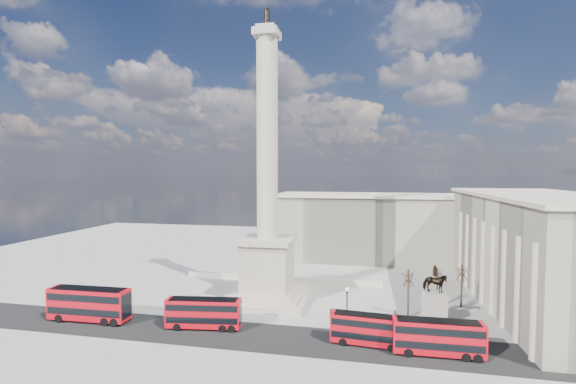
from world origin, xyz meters
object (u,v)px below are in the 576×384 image
(nelsons_column, at_px, (267,226))
(pedestrian_walking, at_px, (396,316))
(red_bus_b, at_px, (204,313))
(victorian_lamp, at_px, (347,306))
(pedestrian_crossing, at_px, (331,313))
(red_bus_a, at_px, (90,304))
(red_bus_d, at_px, (438,337))
(red_bus_c, at_px, (370,330))
(pedestrian_standing, at_px, (370,328))
(equestrian_statue, at_px, (434,303))

(nelsons_column, bearing_deg, pedestrian_walking, -16.24)
(red_bus_b, xyz_separation_m, victorian_lamp, (19.91, 2.39, 1.51))
(pedestrian_crossing, bearing_deg, red_bus_b, 103.33)
(red_bus_a, bearing_deg, red_bus_d, -2.68)
(red_bus_a, bearing_deg, nelsons_column, 30.62)
(red_bus_a, height_order, pedestrian_walking, red_bus_a)
(pedestrian_walking, bearing_deg, red_bus_b, -169.60)
(red_bus_b, height_order, red_bus_c, red_bus_b)
(red_bus_d, distance_m, pedestrian_standing, 9.20)
(red_bus_d, height_order, pedestrian_standing, red_bus_d)
(red_bus_a, bearing_deg, pedestrian_crossing, 11.50)
(pedestrian_walking, height_order, pedestrian_crossing, pedestrian_walking)
(equestrian_statue, height_order, pedestrian_standing, equestrian_statue)
(pedestrian_standing, bearing_deg, red_bus_d, 115.76)
(red_bus_a, distance_m, pedestrian_crossing, 36.07)
(pedestrian_walking, relative_size, pedestrian_standing, 0.94)
(red_bus_a, height_order, pedestrian_crossing, red_bus_a)
(red_bus_b, bearing_deg, pedestrian_crossing, 15.29)
(red_bus_a, relative_size, red_bus_b, 1.14)
(red_bus_b, distance_m, pedestrian_walking, 27.93)
(red_bus_c, xyz_separation_m, red_bus_d, (8.05, -1.10, 0.16))
(red_bus_a, xyz_separation_m, pedestrian_crossing, (35.14, 7.95, -1.78))
(nelsons_column, distance_m, red_bus_b, 18.40)
(red_bus_c, height_order, pedestrian_walking, red_bus_c)
(red_bus_a, relative_size, red_bus_d, 1.15)
(nelsons_column, bearing_deg, equestrian_statue, -12.00)
(red_bus_d, bearing_deg, red_bus_b, 175.15)
(victorian_lamp, bearing_deg, pedestrian_standing, -0.82)
(victorian_lamp, height_order, pedestrian_walking, victorian_lamp)
(red_bus_d, distance_m, victorian_lamp, 12.06)
(red_bus_c, bearing_deg, equestrian_statue, 49.46)
(nelsons_column, distance_m, red_bus_d, 31.71)
(red_bus_a, distance_m, pedestrian_walking, 45.46)
(red_bus_c, xyz_separation_m, pedestrian_walking, (3.82, 8.63, -1.20))
(red_bus_b, xyz_separation_m, equestrian_statue, (32.29, 8.21, 0.79))
(nelsons_column, distance_m, pedestrian_walking, 25.03)
(red_bus_a, distance_m, pedestrian_standing, 41.02)
(red_bus_b, relative_size, pedestrian_crossing, 6.55)
(nelsons_column, bearing_deg, victorian_lamp, -38.95)
(equestrian_statue, distance_m, pedestrian_crossing, 15.17)
(victorian_lamp, relative_size, equestrian_statue, 0.74)
(red_bus_c, bearing_deg, red_bus_d, -2.73)
(nelsons_column, relative_size, pedestrian_standing, 26.38)
(nelsons_column, distance_m, pedestrian_standing, 23.98)
(equestrian_statue, bearing_deg, pedestrian_standing, -147.65)
(equestrian_statue, relative_size, pedestrian_standing, 4.59)
(nelsons_column, bearing_deg, red_bus_b, -112.50)
(red_bus_c, height_order, pedestrian_standing, red_bus_c)
(pedestrian_standing, bearing_deg, pedestrian_walking, -160.66)
(nelsons_column, relative_size, red_bus_b, 4.63)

